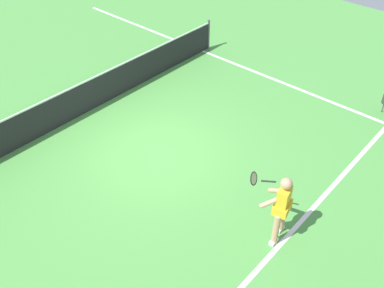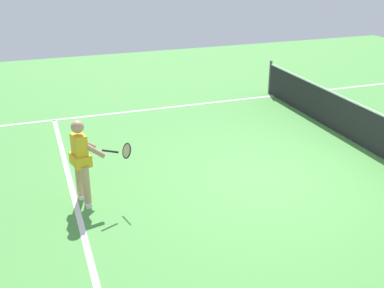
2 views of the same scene
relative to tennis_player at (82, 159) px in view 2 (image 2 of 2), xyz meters
The scene contains 4 objects.
ground_plane 3.73m from the tennis_player, 85.71° to the left, with size 24.93×24.93×0.00m, color #4C9342.
service_line_marking 0.91m from the tennis_player, 35.49° to the right, with size 9.77×0.10×0.01m, color white.
sideline_left_marking 5.93m from the tennis_player, 141.88° to the left, with size 0.10×17.18×0.01m, color white.
tennis_player is the anchor object (origin of this frame).
Camera 2 is at (7.41, -4.33, 4.28)m, focal length 44.63 mm.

